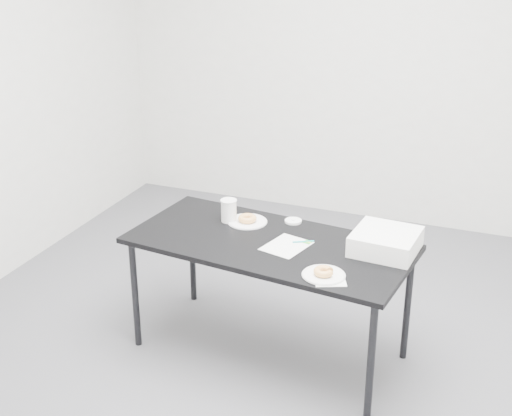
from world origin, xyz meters
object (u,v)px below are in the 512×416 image
(plate_far, at_px, (247,222))
(pen, at_px, (303,242))
(donut_near, at_px, (324,271))
(coffee_cup, at_px, (229,210))
(plate_near, at_px, (324,275))
(donut_far, at_px, (247,218))
(scorecard, at_px, (286,246))
(bakery_box, at_px, (386,242))
(table, at_px, (270,250))

(plate_far, bearing_deg, pen, -20.21)
(pen, relative_size, donut_near, 1.16)
(plate_far, distance_m, coffee_cup, 0.12)
(pen, distance_m, plate_near, 0.38)
(donut_far, bearing_deg, scorecard, -34.52)
(pen, xyz_separation_m, plate_far, (-0.38, 0.14, -0.00))
(scorecard, bearing_deg, pen, 61.11)
(plate_far, xyz_separation_m, bakery_box, (0.80, -0.08, 0.05))
(table, distance_m, plate_near, 0.46)
(scorecard, height_order, donut_far, donut_far)
(coffee_cup, xyz_separation_m, bakery_box, (0.90, -0.06, -0.01))
(table, height_order, coffee_cup, coffee_cup)
(scorecard, relative_size, coffee_cup, 1.90)
(scorecard, xyz_separation_m, plate_near, (0.28, -0.25, 0.00))
(table, xyz_separation_m, coffee_cup, (-0.31, 0.17, 0.12))
(table, height_order, donut_near, donut_near)
(scorecard, distance_m, plate_far, 0.37)
(pen, bearing_deg, table, 169.61)
(donut_near, bearing_deg, plate_near, 0.00)
(plate_near, relative_size, coffee_cup, 1.62)
(table, distance_m, bakery_box, 0.61)
(pen, relative_size, donut_far, 1.09)
(pen, xyz_separation_m, coffee_cup, (-0.48, 0.12, 0.06))
(coffee_cup, distance_m, bakery_box, 0.90)
(plate_far, bearing_deg, scorecard, -34.52)
(scorecard, height_order, coffee_cup, coffee_cup)
(donut_far, height_order, coffee_cup, coffee_cup)
(table, relative_size, pen, 13.63)
(table, relative_size, plate_far, 7.00)
(table, bearing_deg, plate_near, -28.84)
(plate_far, bearing_deg, donut_near, -38.30)
(table, height_order, plate_far, plate_far)
(plate_near, relative_size, plate_far, 0.94)
(scorecard, relative_size, bakery_box, 0.77)
(table, height_order, plate_near, plate_near)
(plate_near, xyz_separation_m, bakery_box, (0.22, 0.38, 0.05))
(pen, height_order, plate_far, pen)
(pen, height_order, donut_near, donut_near)
(donut_near, distance_m, bakery_box, 0.44)
(plate_far, bearing_deg, bakery_box, -5.77)
(plate_far, bearing_deg, table, -43.14)
(donut_near, xyz_separation_m, plate_far, (-0.58, 0.46, -0.02))
(scorecard, relative_size, plate_near, 1.17)
(donut_near, bearing_deg, pen, 122.72)
(donut_near, height_order, donut_far, same)
(scorecard, xyz_separation_m, donut_near, (0.28, -0.25, 0.02))
(donut_far, xyz_separation_m, bakery_box, (0.80, -0.08, 0.03))
(pen, height_order, plate_near, pen)
(pen, relative_size, bakery_box, 0.36)
(donut_near, relative_size, coffee_cup, 0.76)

